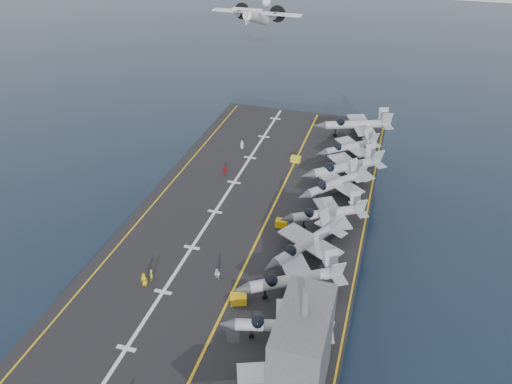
# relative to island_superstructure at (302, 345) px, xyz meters

# --- Properties ---
(ground) EXTENTS (500.00, 500.00, 0.00)m
(ground) POSITION_rel_island_superstructure_xyz_m (-15.00, 30.00, -17.90)
(ground) COLOR #142135
(ground) RESTS_ON ground
(hull) EXTENTS (36.00, 90.00, 10.00)m
(hull) POSITION_rel_island_superstructure_xyz_m (-15.00, 30.00, -12.90)
(hull) COLOR #56595E
(hull) RESTS_ON ground
(flight_deck) EXTENTS (38.00, 92.00, 0.40)m
(flight_deck) POSITION_rel_island_superstructure_xyz_m (-15.00, 30.00, -7.70)
(flight_deck) COLOR black
(flight_deck) RESTS_ON hull
(foul_line) EXTENTS (0.35, 90.00, 0.02)m
(foul_line) POSITION_rel_island_superstructure_xyz_m (-12.00, 30.00, -7.48)
(foul_line) COLOR gold
(foul_line) RESTS_ON flight_deck
(landing_centerline) EXTENTS (0.50, 90.00, 0.02)m
(landing_centerline) POSITION_rel_island_superstructure_xyz_m (-21.00, 30.00, -7.48)
(landing_centerline) COLOR silver
(landing_centerline) RESTS_ON flight_deck
(deck_edge_port) EXTENTS (0.25, 90.00, 0.02)m
(deck_edge_port) POSITION_rel_island_superstructure_xyz_m (-32.00, 30.00, -7.48)
(deck_edge_port) COLOR gold
(deck_edge_port) RESTS_ON flight_deck
(deck_edge_stbd) EXTENTS (0.25, 90.00, 0.02)m
(deck_edge_stbd) POSITION_rel_island_superstructure_xyz_m (3.50, 30.00, -7.48)
(deck_edge_stbd) COLOR gold
(deck_edge_stbd) RESTS_ON flight_deck
(island_superstructure) EXTENTS (5.00, 10.00, 15.00)m
(island_superstructure) POSITION_rel_island_superstructure_xyz_m (0.00, 0.00, 0.00)
(island_superstructure) COLOR #56595E
(island_superstructure) RESTS_ON flight_deck
(fighter_jet_1) EXTENTS (15.48, 12.15, 4.75)m
(fighter_jet_1) POSITION_rel_island_superstructure_xyz_m (-3.50, 6.74, -5.12)
(fighter_jet_1) COLOR #9099A0
(fighter_jet_1) RESTS_ON flight_deck
(fighter_jet_2) EXTENTS (17.98, 16.29, 5.20)m
(fighter_jet_2) POSITION_rel_island_superstructure_xyz_m (-3.86, 14.90, -4.90)
(fighter_jet_2) COLOR gray
(fighter_jet_2) RESTS_ON flight_deck
(fighter_jet_3) EXTENTS (16.19, 18.01, 5.21)m
(fighter_jet_3) POSITION_rel_island_superstructure_xyz_m (-4.05, 22.73, -4.89)
(fighter_jet_3) COLOR gray
(fighter_jet_3) RESTS_ON flight_deck
(fighter_jet_4) EXTENTS (16.83, 15.09, 4.87)m
(fighter_jet_4) POSITION_rel_island_superstructure_xyz_m (-2.42, 31.62, -5.06)
(fighter_jet_4) COLOR #8D979D
(fighter_jet_4) RESTS_ON flight_deck
(fighter_jet_5) EXTENTS (16.67, 17.33, 5.03)m
(fighter_jet_5) POSITION_rel_island_superstructure_xyz_m (-2.60, 40.96, -4.98)
(fighter_jet_5) COLOR gray
(fighter_jet_5) RESTS_ON flight_deck
(fighter_jet_6) EXTENTS (19.25, 18.38, 5.58)m
(fighter_jet_6) POSITION_rel_island_superstructure_xyz_m (-1.57, 46.92, -4.71)
(fighter_jet_6) COLOR gray
(fighter_jet_6) RESTS_ON flight_deck
(fighter_jet_7) EXTENTS (16.14, 15.66, 4.70)m
(fighter_jet_7) POSITION_rel_island_superstructure_xyz_m (-2.00, 56.14, -5.15)
(fighter_jet_7) COLOR #A0A7B1
(fighter_jet_7) RESTS_ON flight_deck
(fighter_jet_8) EXTENTS (19.37, 16.16, 5.74)m
(fighter_jet_8) POSITION_rel_island_superstructure_xyz_m (-1.93, 66.18, -4.63)
(fighter_jet_8) COLOR #929AA3
(fighter_jet_8) RESTS_ON flight_deck
(tow_cart_a) EXTENTS (2.46, 2.00, 1.27)m
(tow_cart_a) POSITION_rel_island_superstructure_xyz_m (-10.56, 11.04, -6.86)
(tow_cart_a) COLOR #EBAD12
(tow_cart_a) RESTS_ON flight_deck
(tow_cart_b) EXTENTS (1.99, 1.30, 1.19)m
(tow_cart_b) POSITION_rel_island_superstructure_xyz_m (-9.24, 29.25, -6.91)
(tow_cart_b) COLOR #E6A806
(tow_cart_b) RESTS_ON flight_deck
(tow_cart_c) EXTENTS (1.96, 1.34, 1.13)m
(tow_cart_c) POSITION_rel_island_superstructure_xyz_m (-11.88, 51.01, -6.93)
(tow_cart_c) COLOR gold
(tow_cart_c) RESTS_ON flight_deck
(crew_0) EXTENTS (1.22, 0.83, 2.00)m
(crew_0) POSITION_rel_island_superstructure_xyz_m (-23.98, 10.56, -6.50)
(crew_0) COLOR gold
(crew_0) RESTS_ON flight_deck
(crew_1) EXTENTS (0.81, 1.14, 1.81)m
(crew_1) POSITION_rel_island_superstructure_xyz_m (-23.52, 11.76, -6.60)
(crew_1) COLOR gold
(crew_1) RESTS_ON flight_deck
(crew_4) EXTENTS (1.31, 1.08, 1.86)m
(crew_4) POSITION_rel_island_superstructure_xyz_m (-23.57, 42.11, -6.57)
(crew_4) COLOR #B21919
(crew_4) RESTS_ON flight_deck
(crew_5) EXTENTS (1.25, 1.09, 1.76)m
(crew_5) POSITION_rel_island_superstructure_xyz_m (-23.79, 53.49, -6.62)
(crew_5) COLOR silver
(crew_5) RESTS_ON flight_deck
(crew_7) EXTENTS (1.30, 1.13, 1.83)m
(crew_7) POSITION_rel_island_superstructure_xyz_m (-14.80, 14.50, -6.58)
(crew_7) COLOR silver
(crew_7) RESTS_ON flight_deck
(transport_plane) EXTENTS (23.00, 16.09, 5.32)m
(transport_plane) POSITION_rel_island_superstructure_xyz_m (-30.47, 86.43, 11.00)
(transport_plane) COLOR silver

